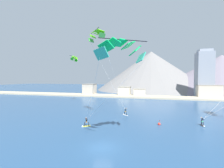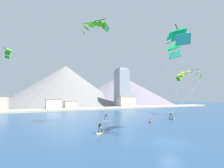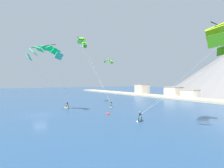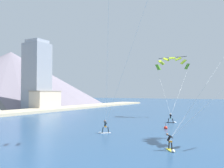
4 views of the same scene
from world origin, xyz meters
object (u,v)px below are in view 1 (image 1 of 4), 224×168
at_px(kitesurfer_mid_center, 203,123).
at_px(parafoil_kite_near_trail, 121,49).
at_px(kitesurfer_near_trail, 85,124).
at_px(parafoil_kite_near_lead, 97,35).
at_px(kitesurfer_near_lead, 125,113).
at_px(parafoil_kite_distant_high_outer, 75,58).
at_px(race_marker_buoy, 159,124).

xyz_separation_m(kitesurfer_mid_center, parafoil_kite_near_trail, (-13.51, -12.94, 12.47)).
height_order(kitesurfer_near_trail, parafoil_kite_near_trail, parafoil_kite_near_trail).
bearing_deg(parafoil_kite_near_lead, parafoil_kite_near_trail, -56.82).
relative_size(kitesurfer_near_lead, parafoil_kite_near_trail, 0.14).
distance_m(kitesurfer_near_lead, parafoil_kite_distant_high_outer, 29.52).
distance_m(kitesurfer_near_trail, parafoil_kite_distant_high_outer, 32.51).
bearing_deg(kitesurfer_mid_center, race_marker_buoy, -171.14).
xyz_separation_m(kitesurfer_near_lead, race_marker_buoy, (7.90, -6.19, -0.41)).
height_order(kitesurfer_near_trail, race_marker_buoy, kitesurfer_near_trail).
bearing_deg(kitesurfer_mid_center, parafoil_kite_distant_high_outer, 154.06).
bearing_deg(parafoil_kite_near_lead, race_marker_buoy, 0.53).
relative_size(kitesurfer_mid_center, parafoil_kite_near_trail, 0.14).
relative_size(parafoil_kite_near_lead, parafoil_kite_distant_high_outer, 3.53).
bearing_deg(parafoil_kite_near_trail, kitesurfer_near_trail, 139.57).
bearing_deg(kitesurfer_near_trail, parafoil_kite_distant_high_outer, 122.40).
bearing_deg(kitesurfer_near_lead, kitesurfer_near_trail, -118.74).
bearing_deg(kitesurfer_mid_center, kitesurfer_near_lead, 162.85).
height_order(kitesurfer_near_trail, kitesurfer_mid_center, kitesurfer_mid_center).
height_order(kitesurfer_mid_center, parafoil_kite_near_trail, parafoil_kite_near_trail).
distance_m(kitesurfer_near_trail, parafoil_kite_near_lead, 18.53).
bearing_deg(parafoil_kite_near_lead, kitesurfer_mid_center, 3.75).
distance_m(kitesurfer_near_lead, parafoil_kite_near_lead, 19.66).
xyz_separation_m(kitesurfer_near_lead, parafoil_kite_distant_high_outer, (-21.00, 13.06, 16.12)).
relative_size(kitesurfer_near_lead, race_marker_buoy, 1.77).
bearing_deg(parafoil_kite_distant_high_outer, parafoil_kite_near_trail, -52.80).
height_order(kitesurfer_near_trail, parafoil_kite_distant_high_outer, parafoil_kite_distant_high_outer).
distance_m(kitesurfer_near_lead, kitesurfer_mid_center, 16.73).
distance_m(kitesurfer_near_trail, kitesurfer_mid_center, 22.63).
bearing_deg(parafoil_kite_near_lead, kitesurfer_near_trail, -100.31).
bearing_deg(kitesurfer_near_lead, parafoil_kite_near_trail, -82.12).
distance_m(kitesurfer_near_trail, race_marker_buoy, 14.53).
height_order(kitesurfer_near_lead, kitesurfer_near_trail, kitesurfer_near_lead).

